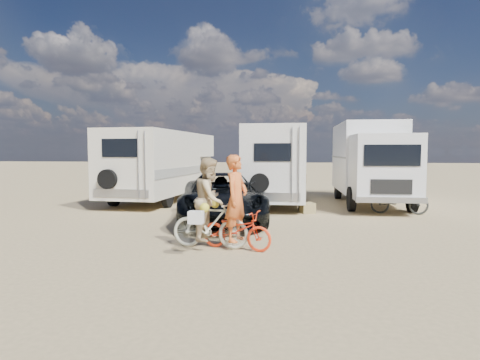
# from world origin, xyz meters

# --- Properties ---
(ground) EXTENTS (140.00, 140.00, 0.00)m
(ground) POSITION_xyz_m (0.00, 0.00, 0.00)
(ground) COLOR tan
(ground) RESTS_ON ground
(rv_main) EXTENTS (2.27, 6.56, 2.98)m
(rv_main) POSITION_xyz_m (-0.01, 6.62, 1.49)
(rv_main) COLOR silver
(rv_main) RESTS_ON ground
(rv_left) EXTENTS (2.81, 7.55, 2.89)m
(rv_left) POSITION_xyz_m (-4.87, 6.98, 1.45)
(rv_left) COLOR silver
(rv_left) RESTS_ON ground
(box_truck) EXTENTS (2.43, 6.39, 3.22)m
(box_truck) POSITION_xyz_m (3.67, 6.64, 1.61)
(box_truck) COLOR silver
(box_truck) RESTS_ON ground
(dark_suv) EXTENTS (3.43, 5.54, 1.43)m
(dark_suv) POSITION_xyz_m (-1.38, 2.14, 0.71)
(dark_suv) COLOR black
(dark_suv) RESTS_ON ground
(bike_man) EXTENTS (1.68, 0.99, 0.84)m
(bike_man) POSITION_xyz_m (-0.41, -1.25, 0.42)
(bike_man) COLOR #F03713
(bike_man) RESTS_ON ground
(bike_woman) EXTENTS (1.73, 0.65, 1.02)m
(bike_woman) POSITION_xyz_m (-0.99, -1.21, 0.51)
(bike_woman) COLOR beige
(bike_woman) RESTS_ON ground
(rider_man) EXTENTS (0.61, 0.76, 1.83)m
(rider_man) POSITION_xyz_m (-0.41, -1.25, 0.91)
(rider_man) COLOR orange
(rider_man) RESTS_ON ground
(rider_woman) EXTENTS (0.75, 0.92, 1.77)m
(rider_woman) POSITION_xyz_m (-0.99, -1.21, 0.88)
(rider_woman) COLOR tan
(rider_woman) RESTS_ON ground
(bike_parked) EXTENTS (1.88, 0.81, 0.96)m
(bike_parked) POSITION_xyz_m (4.21, 4.35, 0.48)
(bike_parked) COLOR #242624
(bike_parked) RESTS_ON ground
(cooler) EXTENTS (0.56, 0.44, 0.40)m
(cooler) POSITION_xyz_m (-0.29, 2.80, 0.20)
(cooler) COLOR #2A628C
(cooler) RESTS_ON ground
(crate) EXTENTS (0.56, 0.56, 0.35)m
(crate) POSITION_xyz_m (1.19, 4.12, 0.17)
(crate) COLOR olive
(crate) RESTS_ON ground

